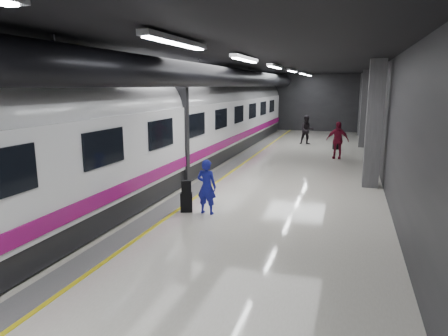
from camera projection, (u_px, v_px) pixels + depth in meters
The scene contains 9 objects.
ground at pixel (234, 190), 14.02m from camera, with size 40.00×40.00×0.00m, color silver.
platform_hall at pixel (235, 87), 14.28m from camera, with size 10.02×40.02×4.51m.
train at pixel (149, 128), 14.56m from camera, with size 3.05×38.00×4.05m.
traveler_main at pixel (207, 187), 11.28m from camera, with size 0.57×0.38×1.57m, color #1C17B1.
suitcase_main at pixel (186, 202), 11.55m from camera, with size 0.34×0.22×0.56m, color black.
shoulder_bag at pixel (186, 187), 11.42m from camera, with size 0.28×0.15×0.38m, color black.
traveler_far_a at pixel (307, 130), 24.77m from camera, with size 0.87×0.68×1.80m, color black.
traveler_far_b at pixel (337, 140), 19.94m from camera, with size 1.08×0.45×1.85m, color maroon.
suitcase_far at pixel (336, 145), 22.95m from camera, with size 0.35×0.23×0.51m, color black.
Camera 1 is at (3.74, -13.05, 3.59)m, focal length 32.00 mm.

